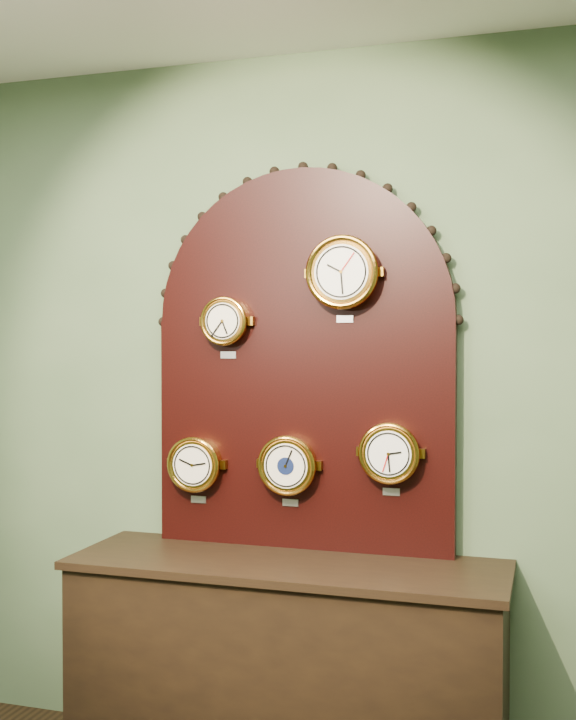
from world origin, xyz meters
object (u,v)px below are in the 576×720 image
(roman_clock, at_px, (225,321))
(hygrometer, at_px, (195,464))
(display_board, at_px, (303,347))
(barometer, at_px, (288,465))
(shop_counter, at_px, (286,675))
(tide_clock, at_px, (390,453))
(arabic_clock, at_px, (343,272))

(roman_clock, relative_size, hygrometer, 0.89)
(hygrometer, bearing_deg, display_board, 8.73)
(hygrometer, distance_m, barometer, 0.39)
(hygrometer, height_order, barometer, barometer)
(shop_counter, xyz_separation_m, tide_clock, (0.36, 0.15, 0.83))
(arabic_clock, bearing_deg, shop_counter, -139.59)
(display_board, distance_m, hygrometer, 0.65)
(shop_counter, relative_size, barometer, 5.58)
(arabic_clock, height_order, barometer, arabic_clock)
(barometer, bearing_deg, hygrometer, 179.95)
(shop_counter, distance_m, tide_clock, 0.92)
(barometer, relative_size, tide_clock, 1.01)
(display_board, bearing_deg, arabic_clock, -20.83)
(tide_clock, bearing_deg, shop_counter, -157.00)
(shop_counter, distance_m, roman_clock, 1.37)
(display_board, xyz_separation_m, barometer, (-0.04, -0.07, -0.46))
(barometer, bearing_deg, tide_clock, 0.03)
(hygrometer, bearing_deg, barometer, -0.05)
(shop_counter, distance_m, arabic_clock, 1.53)
(barometer, bearing_deg, shop_counter, -75.06)
(shop_counter, xyz_separation_m, hygrometer, (-0.43, 0.15, 0.75))
(shop_counter, height_order, hygrometer, hygrometer)
(display_board, height_order, roman_clock, display_board)
(arabic_clock, bearing_deg, roman_clock, 179.74)
(arabic_clock, bearing_deg, display_board, 159.17)
(shop_counter, bearing_deg, tide_clock, 23.00)
(display_board, bearing_deg, barometer, -121.38)
(shop_counter, relative_size, roman_clock, 6.47)
(shop_counter, height_order, arabic_clock, arabic_clock)
(barometer, height_order, tide_clock, tide_clock)
(roman_clock, distance_m, tide_clock, 0.83)
(display_board, height_order, tide_clock, display_board)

